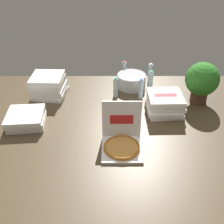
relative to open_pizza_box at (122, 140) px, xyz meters
The scene contains 12 objects.
ground_plane 0.30m from the open_pizza_box, 115.88° to the left, with size 3.20×2.40×0.02m, color #4C3D28.
open_pizza_box is the anchor object (origin of this frame).
pizza_stack_left_mid 1.03m from the open_pizza_box, 159.75° to the left, with size 0.41×0.41×0.13m.
pizza_stack_center_near 0.75m from the open_pizza_box, 50.12° to the left, with size 0.39×0.39×0.22m.
pizza_stack_left_far 1.26m from the open_pizza_box, 131.85° to the left, with size 0.41×0.41×0.26m.
ice_bucket 1.15m from the open_pizza_box, 82.27° to the left, with size 0.36×0.36×0.17m, color #B7BABF.
water_bottle_0 0.91m from the open_pizza_box, 73.95° to the left, with size 0.06×0.06×0.25m.
water_bottle_1 1.38m from the open_pizza_box, 86.97° to the left, with size 0.06×0.06×0.25m.
water_bottle_2 1.16m from the open_pizza_box, 70.26° to the left, with size 0.06×0.06×0.25m.
water_bottle_3 0.91m from the open_pizza_box, 92.82° to the left, with size 0.06×0.06×0.25m.
water_bottle_4 1.37m from the open_pizza_box, 72.52° to the left, with size 0.06×0.06×0.25m.
potted_plant 1.22m from the open_pizza_box, 40.76° to the left, with size 0.37×0.37×0.48m.
Camera 1 is at (0.04, -2.09, 1.61)m, focal length 42.33 mm.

